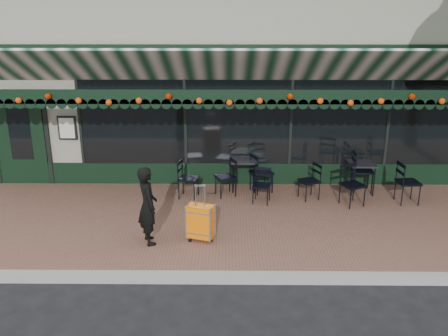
{
  "coord_description": "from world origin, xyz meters",
  "views": [
    {
      "loc": [
        -0.01,
        -6.56,
        4.02
      ],
      "look_at": [
        -0.09,
        1.6,
        1.32
      ],
      "focal_mm": 38.0,
      "sensor_mm": 36.0,
      "label": 1
    }
  ],
  "objects_px": {
    "cafe_table_b": "(244,162)",
    "chair_b_left": "(225,177)",
    "cafe_table_a": "(362,166)",
    "woman": "(148,205)",
    "chair_b_front": "(262,186)",
    "chair_a_extra": "(408,183)",
    "suitcase": "(201,222)",
    "chair_a_right": "(362,171)",
    "chair_a_left": "(309,181)",
    "chair_b_right": "(262,173)",
    "chair_a_front": "(353,185)",
    "chair_solo": "(188,179)"
  },
  "relations": [
    {
      "from": "cafe_table_b",
      "to": "chair_b_left",
      "type": "distance_m",
      "value": 0.59
    },
    {
      "from": "cafe_table_a",
      "to": "cafe_table_b",
      "type": "relative_size",
      "value": 0.97
    },
    {
      "from": "woman",
      "to": "chair_b_front",
      "type": "height_order",
      "value": "woman"
    },
    {
      "from": "chair_a_extra",
      "to": "chair_b_left",
      "type": "relative_size",
      "value": 1.07
    },
    {
      "from": "cafe_table_b",
      "to": "chair_b_left",
      "type": "height_order",
      "value": "chair_b_left"
    },
    {
      "from": "woman",
      "to": "suitcase",
      "type": "height_order",
      "value": "woman"
    },
    {
      "from": "chair_a_right",
      "to": "woman",
      "type": "bearing_deg",
      "value": 124.08
    },
    {
      "from": "cafe_table_a",
      "to": "chair_a_left",
      "type": "distance_m",
      "value": 1.28
    },
    {
      "from": "cafe_table_a",
      "to": "chair_b_right",
      "type": "relative_size",
      "value": 0.77
    },
    {
      "from": "chair_a_extra",
      "to": "chair_b_right",
      "type": "relative_size",
      "value": 1.0
    },
    {
      "from": "chair_b_left",
      "to": "chair_a_left",
      "type": "bearing_deg",
      "value": 62.41
    },
    {
      "from": "chair_a_left",
      "to": "chair_a_front",
      "type": "relative_size",
      "value": 0.9
    },
    {
      "from": "chair_a_front",
      "to": "chair_b_front",
      "type": "xyz_separation_m",
      "value": [
        -1.89,
        0.12,
        -0.06
      ]
    },
    {
      "from": "woman",
      "to": "chair_a_front",
      "type": "bearing_deg",
      "value": -89.71
    },
    {
      "from": "chair_a_front",
      "to": "chair_b_front",
      "type": "bearing_deg",
      "value": 152.19
    },
    {
      "from": "woman",
      "to": "chair_b_left",
      "type": "distance_m",
      "value": 2.64
    },
    {
      "from": "chair_a_extra",
      "to": "chair_solo",
      "type": "xyz_separation_m",
      "value": [
        -4.65,
        0.26,
        -0.03
      ]
    },
    {
      "from": "woman",
      "to": "chair_a_right",
      "type": "xyz_separation_m",
      "value": [
        4.4,
        2.59,
        -0.23
      ]
    },
    {
      "from": "woman",
      "to": "chair_b_right",
      "type": "relative_size",
      "value": 1.55
    },
    {
      "from": "chair_a_extra",
      "to": "chair_a_front",
      "type": "bearing_deg",
      "value": 92.55
    },
    {
      "from": "woman",
      "to": "chair_solo",
      "type": "relative_size",
      "value": 1.66
    },
    {
      "from": "chair_b_left",
      "to": "chair_a_right",
      "type": "bearing_deg",
      "value": 74.06
    },
    {
      "from": "woman",
      "to": "cafe_table_b",
      "type": "distance_m",
      "value": 3.15
    },
    {
      "from": "suitcase",
      "to": "chair_a_right",
      "type": "distance_m",
      "value": 4.3
    },
    {
      "from": "chair_b_right",
      "to": "chair_b_front",
      "type": "relative_size",
      "value": 1.2
    },
    {
      "from": "suitcase",
      "to": "chair_a_right",
      "type": "relative_size",
      "value": 1.11
    },
    {
      "from": "chair_a_extra",
      "to": "cafe_table_b",
      "type": "bearing_deg",
      "value": 73.35
    },
    {
      "from": "chair_a_extra",
      "to": "suitcase",
      "type": "bearing_deg",
      "value": 108.42
    },
    {
      "from": "cafe_table_a",
      "to": "woman",
      "type": "bearing_deg",
      "value": -150.32
    },
    {
      "from": "chair_a_right",
      "to": "chair_solo",
      "type": "relative_size",
      "value": 1.1
    },
    {
      "from": "chair_a_right",
      "to": "chair_solo",
      "type": "xyz_separation_m",
      "value": [
        -3.88,
        -0.45,
        -0.04
      ]
    },
    {
      "from": "chair_a_extra",
      "to": "chair_b_front",
      "type": "distance_m",
      "value": 3.08
    },
    {
      "from": "chair_a_front",
      "to": "suitcase",
      "type": "bearing_deg",
      "value": -176.29
    },
    {
      "from": "chair_a_front",
      "to": "chair_b_left",
      "type": "height_order",
      "value": "chair_a_front"
    },
    {
      "from": "cafe_table_a",
      "to": "chair_b_front",
      "type": "bearing_deg",
      "value": -164.49
    },
    {
      "from": "cafe_table_a",
      "to": "chair_solo",
      "type": "distance_m",
      "value": 3.84
    },
    {
      "from": "chair_b_left",
      "to": "woman",
      "type": "bearing_deg",
      "value": -52.04
    },
    {
      "from": "suitcase",
      "to": "chair_b_left",
      "type": "relative_size",
      "value": 1.23
    },
    {
      "from": "chair_a_right",
      "to": "chair_b_right",
      "type": "distance_m",
      "value": 2.28
    },
    {
      "from": "chair_a_front",
      "to": "chair_a_left",
      "type": "bearing_deg",
      "value": 132.87
    },
    {
      "from": "woman",
      "to": "chair_b_left",
      "type": "xyz_separation_m",
      "value": [
        1.32,
        2.27,
        -0.28
      ]
    },
    {
      "from": "suitcase",
      "to": "chair_b_right",
      "type": "bearing_deg",
      "value": 80.8
    },
    {
      "from": "suitcase",
      "to": "cafe_table_b",
      "type": "bearing_deg",
      "value": 89.81
    },
    {
      "from": "chair_a_right",
      "to": "chair_a_front",
      "type": "relative_size",
      "value": 1.06
    },
    {
      "from": "chair_b_left",
      "to": "cafe_table_b",
      "type": "bearing_deg",
      "value": 109.97
    },
    {
      "from": "cafe_table_a",
      "to": "chair_a_extra",
      "type": "height_order",
      "value": "chair_a_extra"
    },
    {
      "from": "cafe_table_b",
      "to": "chair_solo",
      "type": "distance_m",
      "value": 1.33
    },
    {
      "from": "chair_solo",
      "to": "chair_b_left",
      "type": "bearing_deg",
      "value": -70.04
    },
    {
      "from": "cafe_table_b",
      "to": "chair_a_left",
      "type": "xyz_separation_m",
      "value": [
        1.4,
        -0.55,
        -0.25
      ]
    },
    {
      "from": "chair_a_front",
      "to": "chair_solo",
      "type": "relative_size",
      "value": 1.04
    }
  ]
}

